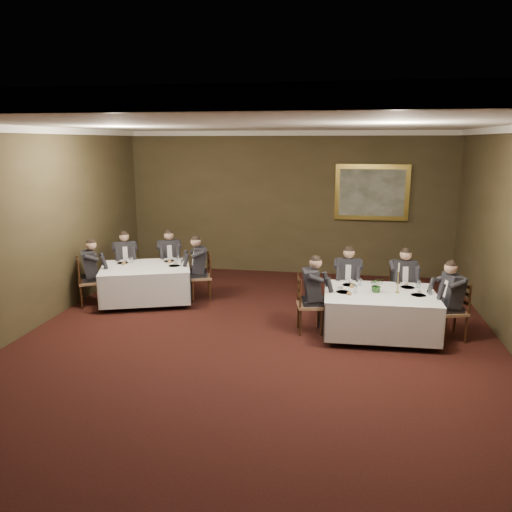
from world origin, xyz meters
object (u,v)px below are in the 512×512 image
(chair_main_backleft, at_px, (347,301))
(chair_sec_backleft, at_px, (126,278))
(chair_main_endleft, at_px, (309,316))
(diner_sec_backright, at_px, (170,267))
(chair_main_backright, at_px, (401,303))
(diner_sec_backleft, at_px, (126,268))
(diner_main_endright, at_px, (452,310))
(diner_main_backleft, at_px, (347,289))
(centerpiece, at_px, (377,284))
(chair_main_endright, at_px, (451,323))
(diner_main_backright, at_px, (402,292))
(candlestick, at_px, (398,281))
(diner_sec_endleft, at_px, (89,281))
(painting, at_px, (372,192))
(chair_sec_endright, at_px, (201,286))
(chair_sec_endleft, at_px, (90,291))
(table_second, at_px, (146,281))
(diner_main_endleft, at_px, (310,304))
(chair_sec_backright, at_px, (170,276))
(diner_sec_endright, at_px, (201,276))
(table_main, at_px, (379,310))

(chair_main_backleft, height_order, chair_sec_backleft, same)
(chair_main_endleft, xyz_separation_m, diner_sec_backright, (-3.26, 2.09, 0.23))
(chair_main_backright, bearing_deg, diner_sec_backleft, -15.21)
(diner_main_endright, relative_size, diner_sec_backleft, 1.00)
(diner_main_backleft, height_order, centerpiece, diner_main_backleft)
(chair_main_backleft, bearing_deg, chair_main_endright, 152.45)
(diner_main_backright, bearing_deg, candlestick, 70.35)
(chair_main_backright, xyz_separation_m, diner_sec_endleft, (-6.13, -0.30, 0.23))
(chair_main_endleft, bearing_deg, painting, 152.11)
(diner_sec_backright, bearing_deg, chair_main_backright, 143.36)
(diner_main_backright, height_order, chair_sec_endright, diner_main_backright)
(chair_sec_endleft, xyz_separation_m, centerpiece, (5.60, -0.65, 0.62))
(table_second, relative_size, diner_main_endleft, 1.58)
(diner_main_endleft, height_order, chair_sec_endleft, diner_main_endleft)
(chair_sec_endright, height_order, candlestick, candlestick)
(chair_main_backleft, bearing_deg, diner_sec_backleft, -8.83)
(chair_sec_backright, distance_m, centerpiece, 4.88)
(chair_sec_backleft, xyz_separation_m, chair_sec_endleft, (-0.31, -1.08, 0.00))
(centerpiece, bearing_deg, chair_main_backright, 60.59)
(diner_main_backleft, bearing_deg, diner_sec_endright, -8.53)
(candlestick, bearing_deg, chair_main_endleft, -176.89)
(candlestick, bearing_deg, table_main, -170.69)
(table_second, height_order, diner_sec_backleft, diner_sec_backleft)
(chair_main_backleft, xyz_separation_m, diner_sec_backleft, (-4.82, 0.79, 0.23))
(table_second, height_order, chair_main_backright, chair_main_backright)
(chair_main_backleft, relative_size, candlestick, 1.89)
(diner_main_backright, height_order, chair_sec_endleft, diner_main_backright)
(chair_main_endleft, bearing_deg, candlestick, 81.94)
(chair_main_endright, relative_size, candlestick, 1.89)
(chair_sec_endright, xyz_separation_m, chair_sec_endleft, (-2.13, -0.75, 0.00))
(chair_sec_endright, bearing_deg, diner_main_endleft, -143.10)
(chair_sec_endright, bearing_deg, diner_sec_endleft, 87.87)
(chair_main_endleft, distance_m, chair_sec_backleft, 4.53)
(chair_main_endright, bearing_deg, chair_sec_endright, 57.57)
(chair_main_backleft, xyz_separation_m, diner_main_endright, (1.70, -0.92, 0.23))
(diner_main_endright, height_order, chair_sec_endleft, diner_main_endright)
(table_second, relative_size, diner_main_endright, 1.58)
(diner_sec_backleft, bearing_deg, diner_main_endright, 137.43)
(diner_main_backright, height_order, chair_sec_backleft, diner_main_backright)
(chair_main_backright, distance_m, diner_sec_backright, 5.04)
(chair_sec_backleft, bearing_deg, chair_main_endright, 137.41)
(chair_main_endright, distance_m, diner_sec_endright, 4.93)
(chair_main_backright, height_order, diner_main_endright, diner_main_endright)
(diner_sec_endright, relative_size, diner_sec_endleft, 1.00)
(diner_main_endleft, distance_m, diner_main_endright, 2.35)
(chair_main_endright, relative_size, chair_sec_endleft, 1.00)
(diner_main_endleft, xyz_separation_m, painting, (1.17, 3.94, 1.55))
(table_main, bearing_deg, painting, 90.00)
(diner_main_backleft, distance_m, centerpiece, 1.10)
(chair_main_backleft, distance_m, chair_sec_endleft, 5.14)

